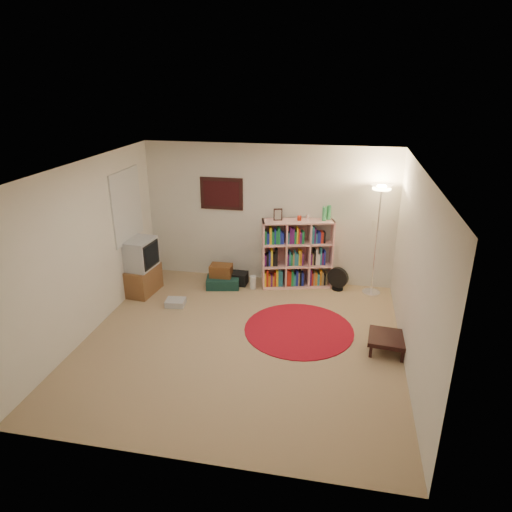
{
  "coord_description": "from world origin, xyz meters",
  "views": [
    {
      "loc": [
        1.3,
        -5.52,
        3.57
      ],
      "look_at": [
        0.1,
        0.6,
        1.1
      ],
      "focal_mm": 32.0,
      "sensor_mm": 36.0,
      "label": 1
    }
  ],
  "objects_px": {
    "tv_stand": "(140,267)",
    "side_table": "(388,339)",
    "floor_fan": "(338,279)",
    "suitcase": "(223,282)",
    "bookshelf": "(296,255)",
    "floor_lamp": "(380,205)"
  },
  "relations": [
    {
      "from": "tv_stand",
      "to": "side_table",
      "type": "xyz_separation_m",
      "value": [
        4.11,
        -1.1,
        -0.28
      ]
    },
    {
      "from": "floor_fan",
      "to": "suitcase",
      "type": "distance_m",
      "value": 2.06
    },
    {
      "from": "bookshelf",
      "to": "floor_fan",
      "type": "distance_m",
      "value": 0.86
    },
    {
      "from": "side_table",
      "to": "tv_stand",
      "type": "bearing_deg",
      "value": 164.99
    },
    {
      "from": "bookshelf",
      "to": "side_table",
      "type": "bearing_deg",
      "value": -66.27
    },
    {
      "from": "floor_lamp",
      "to": "tv_stand",
      "type": "relative_size",
      "value": 1.96
    },
    {
      "from": "bookshelf",
      "to": "floor_lamp",
      "type": "relative_size",
      "value": 0.77
    },
    {
      "from": "bookshelf",
      "to": "floor_fan",
      "type": "relative_size",
      "value": 3.48
    },
    {
      "from": "tv_stand",
      "to": "suitcase",
      "type": "relative_size",
      "value": 1.54
    },
    {
      "from": "tv_stand",
      "to": "side_table",
      "type": "height_order",
      "value": "tv_stand"
    },
    {
      "from": "bookshelf",
      "to": "tv_stand",
      "type": "xyz_separation_m",
      "value": [
        -2.62,
        -0.8,
        -0.12
      ]
    },
    {
      "from": "tv_stand",
      "to": "suitcase",
      "type": "bearing_deg",
      "value": 25.26
    },
    {
      "from": "floor_lamp",
      "to": "suitcase",
      "type": "bearing_deg",
      "value": -174.63
    },
    {
      "from": "floor_fan",
      "to": "side_table",
      "type": "relative_size",
      "value": 0.76
    },
    {
      "from": "tv_stand",
      "to": "side_table",
      "type": "bearing_deg",
      "value": -9.25
    },
    {
      "from": "tv_stand",
      "to": "suitcase",
      "type": "height_order",
      "value": "tv_stand"
    },
    {
      "from": "bookshelf",
      "to": "suitcase",
      "type": "bearing_deg",
      "value": 179.73
    },
    {
      "from": "floor_fan",
      "to": "suitcase",
      "type": "xyz_separation_m",
      "value": [
        -2.04,
        -0.28,
        -0.12
      ]
    },
    {
      "from": "floor_lamp",
      "to": "floor_fan",
      "type": "distance_m",
      "value": 1.52
    },
    {
      "from": "suitcase",
      "to": "side_table",
      "type": "relative_size",
      "value": 1.14
    },
    {
      "from": "floor_fan",
      "to": "side_table",
      "type": "bearing_deg",
      "value": -47.8
    },
    {
      "from": "floor_lamp",
      "to": "floor_fan",
      "type": "bearing_deg",
      "value": 177.29
    }
  ]
}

